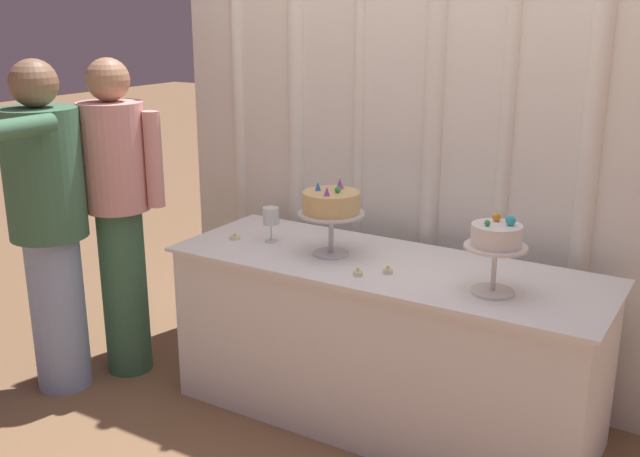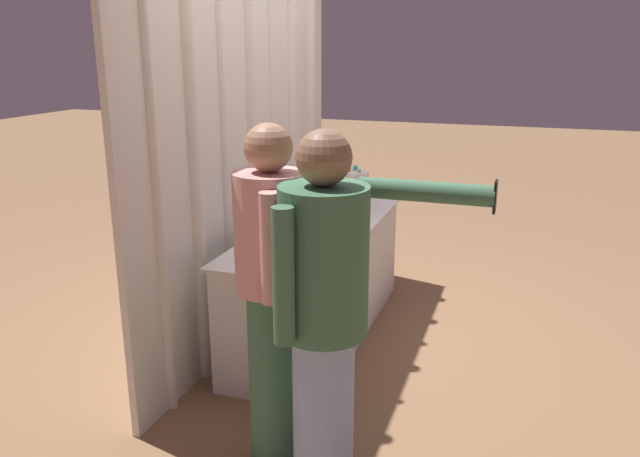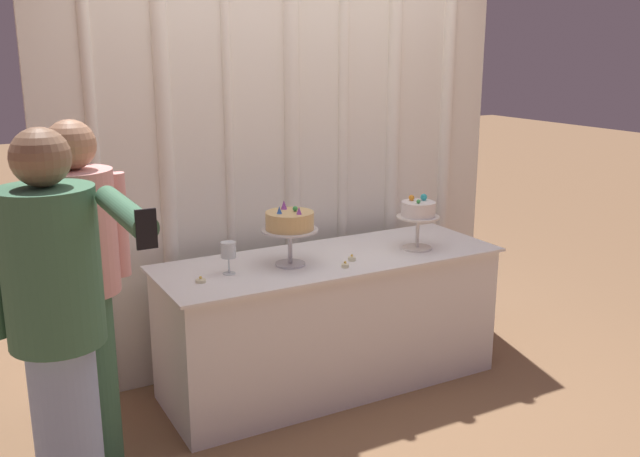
# 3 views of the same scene
# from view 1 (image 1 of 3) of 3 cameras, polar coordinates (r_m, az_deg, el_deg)

# --- Properties ---
(ground_plane) EXTENTS (24.00, 24.00, 0.00)m
(ground_plane) POSITION_cam_1_polar(r_m,az_deg,el_deg) (3.44, 3.97, -15.11)
(ground_plane) COLOR #846042
(draped_curtain) EXTENTS (2.85, 0.16, 2.77)m
(draped_curtain) POSITION_cam_1_polar(r_m,az_deg,el_deg) (3.45, 9.34, 11.07)
(draped_curtain) COLOR white
(draped_curtain) RESTS_ON ground_plane
(cake_table) EXTENTS (1.92, 0.68, 0.75)m
(cake_table) POSITION_cam_1_polar(r_m,az_deg,el_deg) (3.34, 4.90, -8.78)
(cake_table) COLOR white
(cake_table) RESTS_ON ground_plane
(cake_display_nearleft) EXTENTS (0.30, 0.30, 0.34)m
(cake_display_nearleft) POSITION_cam_1_polar(r_m,az_deg,el_deg) (3.22, 0.87, 1.76)
(cake_display_nearleft) COLOR silver
(cake_display_nearleft) RESTS_ON cake_table
(cake_display_nearright) EXTENTS (0.24, 0.24, 0.31)m
(cake_display_nearright) POSITION_cam_1_polar(r_m,az_deg,el_deg) (2.87, 13.48, -0.97)
(cake_display_nearright) COLOR silver
(cake_display_nearright) RESTS_ON cake_table
(wine_glass) EXTENTS (0.08, 0.08, 0.17)m
(wine_glass) POSITION_cam_1_polar(r_m,az_deg,el_deg) (3.44, -3.81, 0.91)
(wine_glass) COLOR silver
(wine_glass) RESTS_ON cake_table
(tealight_far_left) EXTENTS (0.05, 0.05, 0.03)m
(tealight_far_left) POSITION_cam_1_polar(r_m,az_deg,el_deg) (3.53, -6.60, -0.69)
(tealight_far_left) COLOR beige
(tealight_far_left) RESTS_ON cake_table
(tealight_near_left) EXTENTS (0.04, 0.04, 0.04)m
(tealight_near_left) POSITION_cam_1_polar(r_m,az_deg,el_deg) (3.03, 2.96, -3.47)
(tealight_near_left) COLOR beige
(tealight_near_left) RESTS_ON cake_table
(tealight_near_right) EXTENTS (0.04, 0.04, 0.04)m
(tealight_near_right) POSITION_cam_1_polar(r_m,az_deg,el_deg) (3.07, 5.26, -3.30)
(tealight_near_right) COLOR beige
(tealight_near_right) RESTS_ON cake_table
(guest_man_dark_suit) EXTENTS (0.45, 0.41, 1.59)m
(guest_man_dark_suit) POSITION_cam_1_polar(r_m,az_deg,el_deg) (3.75, -15.34, 1.67)
(guest_man_dark_suit) COLOR #3D6B4C
(guest_man_dark_suit) RESTS_ON ground_plane
(guest_man_pink_jacket) EXTENTS (0.49, 0.86, 1.60)m
(guest_man_pink_jacket) POSITION_cam_1_polar(r_m,az_deg,el_deg) (3.68, -20.34, 0.84)
(guest_man_pink_jacket) COLOR #93ADD6
(guest_man_pink_jacket) RESTS_ON ground_plane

